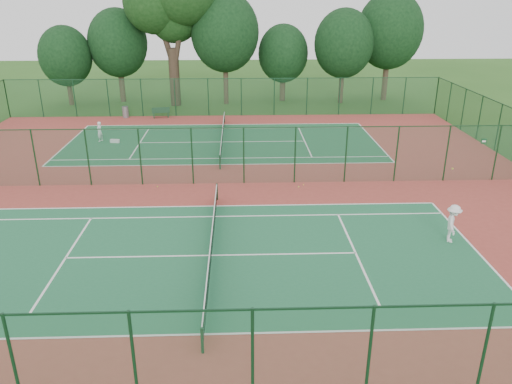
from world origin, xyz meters
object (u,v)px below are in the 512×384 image
kit_bag (115,141)px  big_tree (171,1)px  trash_bin (126,112)px  player_far (100,132)px  bench (161,112)px  player_near (453,223)px

kit_bag → big_tree: big_tree is taller
trash_bin → kit_bag: 8.48m
player_far → bench: (3.62, 7.74, -0.27)m
player_near → big_tree: (-16.13, 31.11, 9.09)m
player_near → trash_bin: player_near is taller
bench → big_tree: size_ratio=0.12×
player_far → kit_bag: (1.22, -0.44, -0.65)m
player_near → kit_bag: size_ratio=2.61×
player_far → trash_bin: (0.33, 7.98, -0.27)m
player_far → trash_bin: player_far is taller
bench → player_near: bearing=-66.9°
kit_bag → player_near: bearing=-32.6°
player_far → big_tree: bearing=-177.8°
trash_bin → bench: 3.30m
player_near → bench: size_ratio=1.08×
big_tree → bench: bearing=-98.4°
trash_bin → big_tree: (4.14, 5.54, 9.49)m
bench → kit_bag: size_ratio=2.42×
trash_bin → bench: size_ratio=0.61×
trash_bin → bench: trash_bin is taller
player_near → player_far: (-20.60, 17.59, -0.13)m
player_near → big_tree: 36.20m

